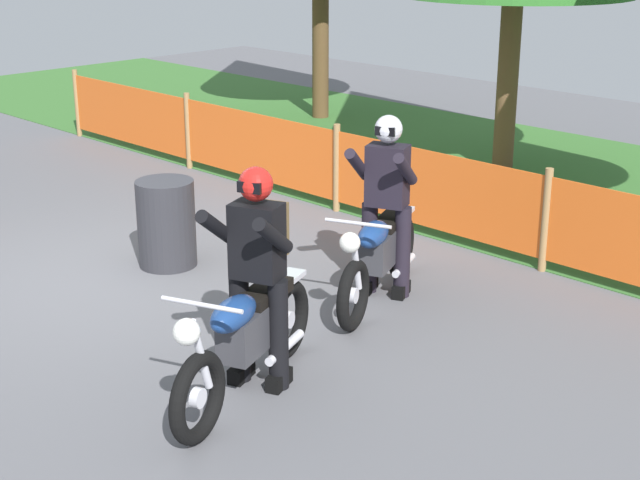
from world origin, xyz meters
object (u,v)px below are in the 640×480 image
object	(u,v)px
motorcycle_trailing	(379,255)
motorcycle_lead	(246,337)
rider_lead	(258,265)
spare_drum	(166,223)
rider_trailing	(387,195)

from	to	relation	value
motorcycle_trailing	motorcycle_lead	bearing A→B (deg)	-8.86
motorcycle_lead	rider_lead	bearing A→B (deg)	-179.49
motorcycle_lead	spare_drum	world-z (taller)	motorcycle_lead
motorcycle_lead	rider_trailing	distance (m)	2.36
motorcycle_trailing	rider_lead	bearing A→B (deg)	-9.78
rider_trailing	spare_drum	size ratio (longest dim) A/B	1.92
motorcycle_trailing	rider_lead	size ratio (longest dim) A/B	1.10
motorcycle_lead	spare_drum	distance (m)	2.93
rider_lead	rider_trailing	world-z (taller)	same
motorcycle_trailing	rider_trailing	size ratio (longest dim) A/B	1.10
rider_lead	spare_drum	size ratio (longest dim) A/B	1.92
motorcycle_lead	rider_trailing	xyz separation A→B (m)	(-0.60, 2.23, 0.48)
rider_lead	motorcycle_lead	bearing A→B (deg)	0.51
motorcycle_lead	rider_trailing	world-z (taller)	rider_trailing
motorcycle_trailing	rider_lead	world-z (taller)	rider_lead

